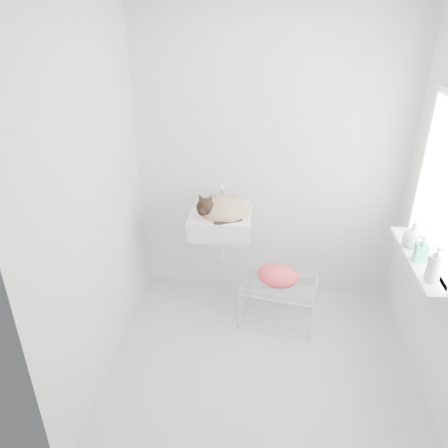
# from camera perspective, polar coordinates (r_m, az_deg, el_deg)

# --- Properties ---
(floor) EXTENTS (2.20, 2.00, 0.02)m
(floor) POSITION_cam_1_polar(r_m,az_deg,el_deg) (3.38, 4.95, -17.62)
(floor) COLOR #B5B5B5
(floor) RESTS_ON ground
(back_wall) EXTENTS (2.20, 0.02, 2.50)m
(back_wall) POSITION_cam_1_polar(r_m,az_deg,el_deg) (3.59, 6.06, 8.70)
(back_wall) COLOR silver
(back_wall) RESTS_ON ground
(left_wall) EXTENTS (0.02, 2.00, 2.50)m
(left_wall) POSITION_cam_1_polar(r_m,az_deg,el_deg) (2.86, -16.63, 2.70)
(left_wall) COLOR silver
(left_wall) RESTS_ON ground
(window_glass) EXTENTS (0.01, 0.80, 1.00)m
(window_glass) POSITION_cam_1_polar(r_m,az_deg,el_deg) (3.02, 27.21, 4.15)
(window_glass) COLOR white
(window_glass) RESTS_ON right_wall
(window_frame) EXTENTS (0.04, 0.90, 1.10)m
(window_frame) POSITION_cam_1_polar(r_m,az_deg,el_deg) (3.01, 26.95, 4.17)
(window_frame) COLOR white
(window_frame) RESTS_ON right_wall
(windowsill) EXTENTS (0.16, 0.88, 0.04)m
(windowsill) POSITION_cam_1_polar(r_m,az_deg,el_deg) (3.21, 24.02, -4.30)
(windowsill) COLOR white
(windowsill) RESTS_ON right_wall
(sink) EXTENTS (0.50, 0.43, 0.20)m
(sink) POSITION_cam_1_polar(r_m,az_deg,el_deg) (3.51, -0.43, 1.39)
(sink) COLOR white
(sink) RESTS_ON back_wall
(faucet) EXTENTS (0.18, 0.13, 0.18)m
(faucet) POSITION_cam_1_polar(r_m,az_deg,el_deg) (3.62, -0.15, 4.62)
(faucet) COLOR silver
(faucet) RESTS_ON sink
(cat) EXTENTS (0.46, 0.40, 0.26)m
(cat) POSITION_cam_1_polar(r_m,az_deg,el_deg) (3.48, -0.25, 1.84)
(cat) COLOR #9F846D
(cat) RESTS_ON sink
(wire_rack) EXTENTS (0.63, 0.50, 0.34)m
(wire_rack) POSITION_cam_1_polar(r_m,az_deg,el_deg) (3.68, 7.03, -10.37)
(wire_rack) COLOR beige
(wire_rack) RESTS_ON floor
(towel) EXTENTS (0.40, 0.34, 0.14)m
(towel) POSITION_cam_1_polar(r_m,az_deg,el_deg) (3.57, 6.96, -7.23)
(towel) COLOR #FF6E00
(towel) RESTS_ON wire_rack
(bottle_a) EXTENTS (0.10, 0.10, 0.20)m
(bottle_a) POSITION_cam_1_polar(r_m,az_deg,el_deg) (2.98, 25.34, -6.68)
(bottle_a) COLOR silver
(bottle_a) RESTS_ON windowsill
(bottle_b) EXTENTS (0.09, 0.09, 0.18)m
(bottle_b) POSITION_cam_1_polar(r_m,az_deg,el_deg) (3.17, 24.10, -4.34)
(bottle_b) COLOR teal
(bottle_b) RESTS_ON windowsill
(bottle_c) EXTENTS (0.17, 0.17, 0.18)m
(bottle_c) POSITION_cam_1_polar(r_m,az_deg,el_deg) (3.32, 23.22, -2.66)
(bottle_c) COLOR white
(bottle_c) RESTS_ON windowsill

